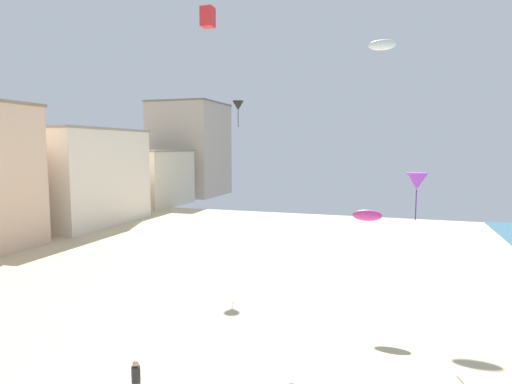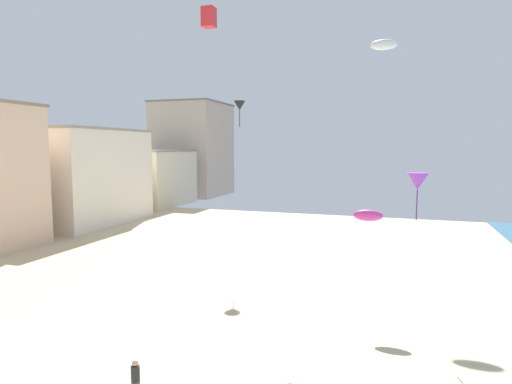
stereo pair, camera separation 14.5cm
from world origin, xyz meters
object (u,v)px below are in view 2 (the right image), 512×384
kite_magenta_parafoil (368,215)px  kite_white_parafoil (384,45)px  kite_purple_delta_3 (418,181)px  kite_flyer (135,378)px  kite_red_box (209,17)px  kite_black_delta (240,106)px

kite_magenta_parafoil → kite_white_parafoil: kite_white_parafoil is taller
kite_magenta_parafoil → kite_white_parafoil: bearing=88.6°
kite_white_parafoil → kite_purple_delta_3: bearing=-78.5°
kite_flyer → kite_red_box: 21.99m
kite_white_parafoil → kite_black_delta: (-11.56, -1.16, -4.43)m
kite_red_box → kite_magenta_parafoil: bearing=-5.4°
kite_magenta_parafoil → kite_red_box: (-10.52, 1.00, 12.47)m
kite_magenta_parafoil → kite_red_box: size_ratio=1.35×
kite_magenta_parafoil → kite_black_delta: (-11.31, 8.86, 7.50)m
kite_flyer → kite_magenta_parafoil: 15.31m
kite_flyer → kite_white_parafoil: size_ratio=0.77×
kite_red_box → kite_white_parafoil: bearing=40.0°
kite_white_parafoil → kite_purple_delta_3: (2.34, -11.51, -9.75)m
kite_red_box → kite_purple_delta_3: kite_red_box is taller
kite_magenta_parafoil → kite_red_box: 16.34m
kite_red_box → kite_white_parafoil: (10.76, 9.03, -0.54)m
kite_red_box → kite_purple_delta_3: (13.11, -2.48, -10.29)m
kite_black_delta → kite_flyer: bearing=-80.5°
kite_flyer → kite_magenta_parafoil: (7.76, 12.28, 4.83)m
kite_red_box → kite_white_parafoil: size_ratio=0.60×
kite_red_box → kite_flyer: bearing=-78.3°
kite_red_box → kite_black_delta: 9.34m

